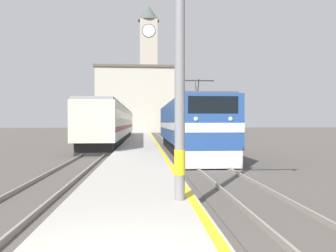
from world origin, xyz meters
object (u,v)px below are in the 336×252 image
(passenger_train, at_px, (114,123))
(clock_tower, at_px, (149,65))
(locomotive_train, at_px, (187,126))
(catenary_mast, at_px, (184,39))

(passenger_train, bearing_deg, clock_tower, 84.02)
(locomotive_train, relative_size, passenger_train, 0.56)
(catenary_mast, relative_size, clock_tower, 0.25)
(passenger_train, distance_m, catenary_mast, 29.42)
(locomotive_train, bearing_deg, clock_tower, 91.92)
(passenger_train, xyz_separation_m, catenary_mast, (4.18, -29.04, 2.11))
(passenger_train, height_order, clock_tower, clock_tower)
(locomotive_train, distance_m, clock_tower, 57.97)
(locomotive_train, xyz_separation_m, passenger_train, (-6.39, 13.15, 0.17))
(passenger_train, height_order, catenary_mast, catenary_mast)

